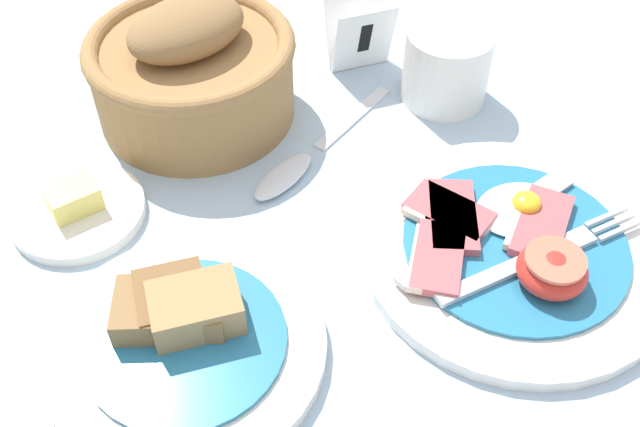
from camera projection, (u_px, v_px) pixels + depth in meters
name	position (u px, v px, depth m)	size (l,w,h in m)	color
ground_plane	(392.00, 283.00, 0.57)	(3.00, 3.00, 0.00)	#A3BCD1
breakfast_plate	(512.00, 247.00, 0.58)	(0.24, 0.24, 0.04)	silver
bread_plate	(183.00, 331.00, 0.52)	(0.20, 0.20, 0.04)	silver
sugar_cup	(447.00, 63.00, 0.70)	(0.08, 0.08, 0.07)	white
bread_basket	(192.00, 69.00, 0.67)	(0.19, 0.19, 0.11)	olive
butter_dish	(77.00, 209.00, 0.61)	(0.11, 0.11, 0.03)	silver
number_card	(360.00, 34.00, 0.73)	(0.06, 0.05, 0.07)	white
teaspoon_by_saucer	(303.00, 160.00, 0.66)	(0.18, 0.12, 0.01)	silver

